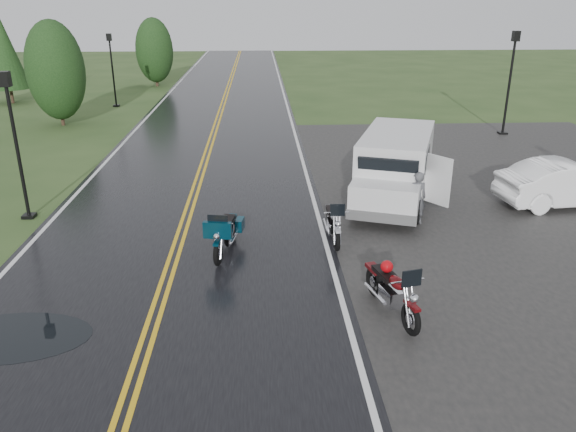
# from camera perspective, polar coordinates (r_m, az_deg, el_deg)

# --- Properties ---
(ground) EXTENTS (120.00, 120.00, 0.00)m
(ground) POSITION_cam_1_polar(r_m,az_deg,el_deg) (12.39, -12.68, -7.93)
(ground) COLOR #2D471E
(ground) RESTS_ON ground
(road) EXTENTS (8.00, 100.00, 0.04)m
(road) POSITION_cam_1_polar(r_m,az_deg,el_deg) (21.60, -8.58, 5.12)
(road) COLOR black
(road) RESTS_ON ground
(parking_pad) EXTENTS (14.00, 24.00, 0.03)m
(parking_pad) POSITION_cam_1_polar(r_m,az_deg,el_deg) (18.94, 25.10, 0.97)
(parking_pad) COLOR black
(parking_pad) RESTS_ON ground
(motorcycle_red) EXTENTS (1.28, 2.27, 1.27)m
(motorcycle_red) POSITION_cam_1_polar(r_m,az_deg,el_deg) (10.68, 12.49, -9.04)
(motorcycle_red) COLOR #51090C
(motorcycle_red) RESTS_ON ground
(motorcycle_teal) EXTENTS (1.09, 2.18, 1.23)m
(motorcycle_teal) POSITION_cam_1_polar(r_m,az_deg,el_deg) (13.14, -7.17, -2.78)
(motorcycle_teal) COLOR #042635
(motorcycle_teal) RESTS_ON ground
(motorcycle_silver) EXTENTS (0.73, 2.00, 1.18)m
(motorcycle_silver) POSITION_cam_1_polar(r_m,az_deg,el_deg) (13.86, 5.03, -1.50)
(motorcycle_silver) COLOR #9D9EA4
(motorcycle_silver) RESTS_ON ground
(van_white) EXTENTS (3.79, 5.85, 2.15)m
(van_white) POSITION_cam_1_polar(r_m,az_deg,el_deg) (15.98, 7.04, 3.40)
(van_white) COLOR silver
(van_white) RESTS_ON ground
(person_at_van) EXTENTS (0.57, 0.39, 1.52)m
(person_at_van) POSITION_cam_1_polar(r_m,az_deg,el_deg) (15.89, 12.92, 1.69)
(person_at_van) COLOR #4D4E52
(person_at_van) RESTS_ON ground
(sedan_white) EXTENTS (4.33, 1.94, 1.38)m
(sedan_white) POSITION_cam_1_polar(r_m,az_deg,el_deg) (18.95, 26.55, 2.90)
(sedan_white) COLOR white
(sedan_white) RESTS_ON ground
(lamp_post_near_left) EXTENTS (0.36, 0.36, 4.18)m
(lamp_post_near_left) POSITION_cam_1_polar(r_m,az_deg,el_deg) (17.32, -25.83, 6.32)
(lamp_post_near_left) COLOR black
(lamp_post_near_left) RESTS_ON ground
(lamp_post_far_left) EXTENTS (0.35, 0.35, 4.14)m
(lamp_post_far_left) POSITION_cam_1_polar(r_m,az_deg,el_deg) (34.77, -17.39, 13.94)
(lamp_post_far_left) COLOR black
(lamp_post_far_left) RESTS_ON ground
(lamp_post_far_right) EXTENTS (0.40, 0.40, 4.66)m
(lamp_post_far_right) POSITION_cam_1_polar(r_m,az_deg,el_deg) (27.91, 21.57, 12.40)
(lamp_post_far_right) COLOR black
(lamp_post_far_right) RESTS_ON ground
(tree_left_mid) EXTENTS (2.76, 2.76, 4.32)m
(tree_left_mid) POSITION_cam_1_polar(r_m,az_deg,el_deg) (30.25, -22.41, 12.53)
(tree_left_mid) COLOR #1E3D19
(tree_left_mid) RESTS_ON ground
(tree_left_far) EXTENTS (2.63, 2.63, 4.04)m
(tree_left_far) POSITION_cam_1_polar(r_m,az_deg,el_deg) (42.46, -13.36, 15.41)
(tree_left_far) COLOR #1E3D19
(tree_left_far) RESTS_ON ground
(pine_left_far) EXTENTS (2.42, 2.42, 5.04)m
(pine_left_far) POSITION_cam_1_polar(r_m,az_deg,el_deg) (38.21, -26.76, 13.95)
(pine_left_far) COLOR #1E3D19
(pine_left_far) RESTS_ON ground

